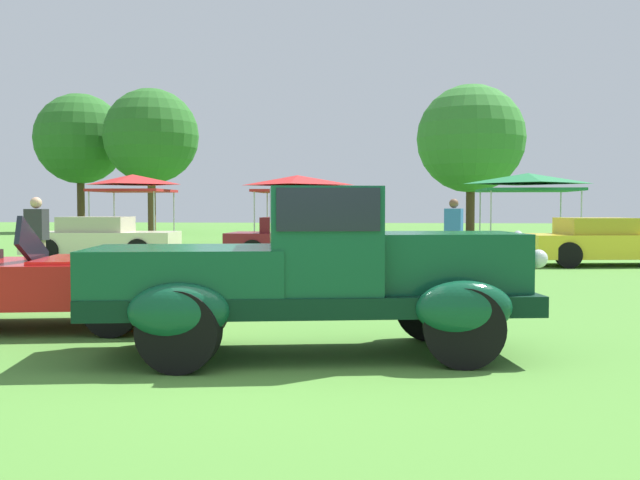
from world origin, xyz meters
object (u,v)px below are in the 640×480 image
at_px(spectator_near_truck, 454,232).
at_px(spectator_by_row, 37,237).
at_px(show_car_yellow, 600,242).
at_px(neighbor_convertible, 22,281).
at_px(show_car_burgundy, 302,240).
at_px(feature_pickup_truck, 315,270).
at_px(canopy_tent_right_field, 528,181).
at_px(show_car_cream, 101,239).
at_px(canopy_tent_center_field, 298,183).
at_px(canopy_tent_left_field, 133,182).

xyz_separation_m(spectator_near_truck, spectator_by_row, (-8.29, -3.95, 0.00)).
bearing_deg(show_car_yellow, neighbor_convertible, -133.10).
bearing_deg(spectator_near_truck, show_car_burgundy, 151.43).
distance_m(feature_pickup_truck, canopy_tent_right_field, 20.47).
relative_size(show_car_cream, show_car_burgundy, 1.03).
height_order(neighbor_convertible, show_car_yellow, neighbor_convertible).
bearing_deg(canopy_tent_center_field, show_car_burgundy, -82.02).
relative_size(show_car_yellow, spectator_by_row, 2.42).
height_order(show_car_burgundy, spectator_near_truck, spectator_near_truck).
bearing_deg(feature_pickup_truck, show_car_cream, 120.48).
bearing_deg(show_car_cream, show_car_yellow, -2.12).
distance_m(show_car_burgundy, canopy_tent_center_field, 8.68).
bearing_deg(canopy_tent_center_field, feature_pickup_truck, -82.30).
distance_m(neighbor_convertible, show_car_cream, 11.63).
height_order(show_car_cream, show_car_burgundy, same).
xyz_separation_m(feature_pickup_truck, canopy_tent_left_field, (-8.85, 19.31, 1.55)).
distance_m(feature_pickup_truck, spectator_by_row, 8.63).
relative_size(show_car_burgundy, canopy_tent_right_field, 1.22).
bearing_deg(feature_pickup_truck, canopy_tent_right_field, 73.77).
bearing_deg(feature_pickup_truck, spectator_by_row, 134.40).
xyz_separation_m(show_car_yellow, canopy_tent_left_field, (-14.97, 7.40, 1.82)).
relative_size(neighbor_convertible, spectator_by_row, 2.77).
relative_size(show_car_yellow, spectator_near_truck, 2.42).
xyz_separation_m(canopy_tent_left_field, canopy_tent_center_field, (6.06, 1.31, 0.00)).
xyz_separation_m(feature_pickup_truck, show_car_yellow, (6.12, 11.90, -0.27)).
bearing_deg(show_car_cream, canopy_tent_right_field, 28.97).
height_order(spectator_near_truck, canopy_tent_left_field, canopy_tent_left_field).
bearing_deg(show_car_yellow, feature_pickup_truck, -117.22).
bearing_deg(canopy_tent_right_field, show_car_yellow, -86.90).
distance_m(spectator_near_truck, canopy_tent_center_field, 11.75).
height_order(feature_pickup_truck, spectator_by_row, feature_pickup_truck).
distance_m(feature_pickup_truck, canopy_tent_left_field, 21.29).
bearing_deg(canopy_tent_right_field, show_car_cream, -151.03).
distance_m(neighbor_convertible, canopy_tent_left_field, 18.79).
xyz_separation_m(spectator_by_row, canopy_tent_center_field, (3.25, 14.45, 1.51)).
relative_size(neighbor_convertible, spectator_near_truck, 2.77).
bearing_deg(spectator_near_truck, canopy_tent_right_field, 70.03).
xyz_separation_m(show_car_cream, spectator_near_truck, (9.56, -2.29, 0.31)).
xyz_separation_m(feature_pickup_truck, show_car_cream, (-7.30, 12.40, -0.27)).
relative_size(show_car_yellow, canopy_tent_left_field, 1.51).
bearing_deg(spectator_by_row, canopy_tent_left_field, 102.08).
relative_size(spectator_by_row, canopy_tent_left_field, 0.62).
height_order(feature_pickup_truck, show_car_yellow, feature_pickup_truck).
height_order(neighbor_convertible, spectator_near_truck, spectator_near_truck).
height_order(neighbor_convertible, spectator_by_row, spectator_by_row).
xyz_separation_m(spectator_near_truck, canopy_tent_left_field, (-11.11, 9.20, 1.51)).
height_order(canopy_tent_left_field, canopy_tent_right_field, same).
height_order(spectator_near_truck, canopy_tent_center_field, canopy_tent_center_field).
distance_m(spectator_by_row, canopy_tent_right_field, 17.90).
xyz_separation_m(show_car_burgundy, canopy_tent_center_field, (-1.18, 8.40, 1.82)).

